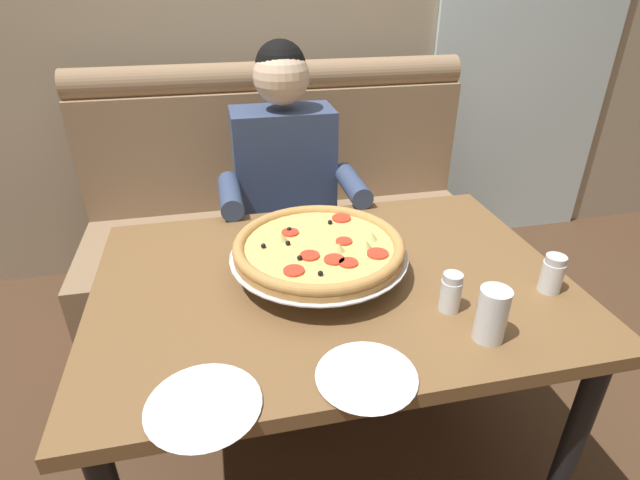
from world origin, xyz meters
name	(u,v)px	position (x,y,z in m)	size (l,w,h in m)	color
ground_plane	(330,452)	(0.00, 0.00, 0.00)	(16.00, 16.00, 0.00)	#4C3321
booth_bench	(286,232)	(0.00, 0.93, 0.40)	(1.79, 0.78, 1.13)	#937556
dining_table	(332,302)	(0.00, 0.00, 0.65)	(1.31, 0.92, 0.73)	brown
diner_main	(289,194)	(-0.02, 0.66, 0.71)	(0.54, 0.64, 1.27)	#2D3342
pizza	(319,248)	(-0.03, 0.03, 0.82)	(0.49, 0.49, 0.12)	silver
shaker_parmesan	(552,276)	(0.56, -0.18, 0.78)	(0.06, 0.06, 0.11)	white
shaker_pepper_flakes	(450,295)	(0.26, -0.20, 0.78)	(0.05, 0.05, 0.11)	white
plate_near_left	(203,403)	(-0.36, -0.40, 0.74)	(0.23, 0.23, 0.02)	white
plate_near_right	(367,374)	(-0.02, -0.39, 0.74)	(0.22, 0.22, 0.02)	white
drinking_glass	(491,317)	(0.30, -0.33, 0.79)	(0.07, 0.07, 0.14)	silver
patio_chair	(489,123)	(1.64, 2.01, 0.52)	(0.43, 0.43, 0.86)	black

